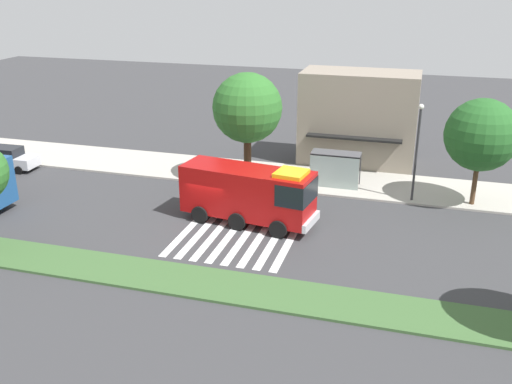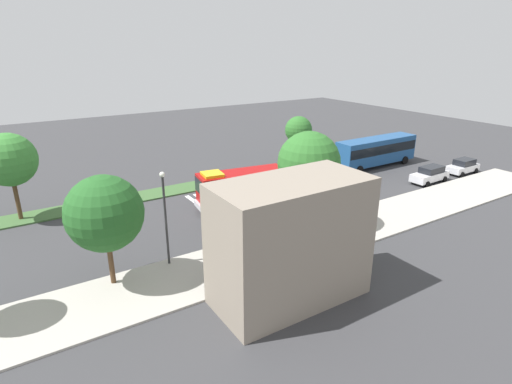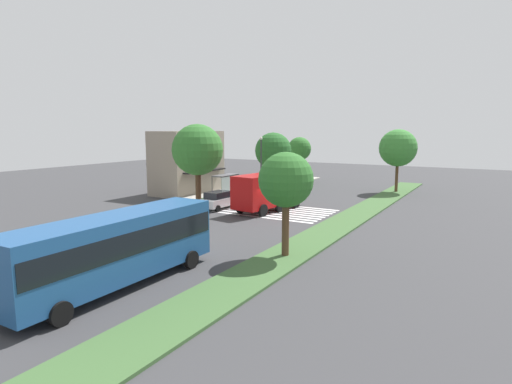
{
  "view_description": "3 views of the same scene",
  "coord_description": "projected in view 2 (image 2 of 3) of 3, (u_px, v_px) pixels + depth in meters",
  "views": [
    {
      "loc": [
        12.16,
        -31.12,
        14.72
      ],
      "look_at": [
        2.53,
        1.86,
        1.46
      ],
      "focal_mm": 40.38,
      "sensor_mm": 36.0,
      "label": 1
    },
    {
      "loc": [
        20.63,
        31.22,
        14.45
      ],
      "look_at": [
        1.41,
        1.03,
        1.58
      ],
      "focal_mm": 28.98,
      "sensor_mm": 36.0,
      "label": 2
    },
    {
      "loc": [
        -32.33,
        -18.47,
        7.61
      ],
      "look_at": [
        2.62,
        1.87,
        1.62
      ],
      "focal_mm": 29.71,
      "sensor_mm": 36.0,
      "label": 3
    }
  ],
  "objects": [
    {
      "name": "ground_plane",
      "position": [
        263.0,
        202.0,
        40.1
      ],
      "size": [
        120.0,
        120.0,
        0.0
      ],
      "primitive_type": "plane",
      "color": "#38383A"
    },
    {
      "name": "sidewalk",
      "position": [
        325.0,
        235.0,
        32.9
      ],
      "size": [
        60.0,
        5.85,
        0.14
      ],
      "primitive_type": "cube",
      "color": "#ADA89E",
      "rests_on": "ground_plane"
    },
    {
      "name": "median_strip",
      "position": [
        225.0,
        180.0,
        46.11
      ],
      "size": [
        60.0,
        3.0,
        0.14
      ],
      "primitive_type": "cube",
      "color": "#3D6033",
      "rests_on": "ground_plane"
    },
    {
      "name": "crosswalk",
      "position": [
        241.0,
        207.0,
        38.87
      ],
      "size": [
        6.75,
        10.99,
        0.01
      ],
      "color": "silver",
      "rests_on": "ground_plane"
    },
    {
      "name": "fire_truck",
      "position": [
        239.0,
        187.0,
        37.8
      ],
      "size": [
        8.67,
        3.77,
        3.78
      ],
      "rotation": [
        0.0,
        0.0,
        -0.14
      ],
      "color": "#A50C0C",
      "rests_on": "ground_plane"
    },
    {
      "name": "parked_car_west",
      "position": [
        463.0,
        166.0,
        48.57
      ],
      "size": [
        4.27,
        2.04,
        1.73
      ],
      "rotation": [
        0.0,
        0.0,
        0.01
      ],
      "color": "silver",
      "rests_on": "ground_plane"
    },
    {
      "name": "parked_car_mid",
      "position": [
        430.0,
        174.0,
        45.43
      ],
      "size": [
        4.84,
        2.1,
        1.8
      ],
      "rotation": [
        0.0,
        0.0,
        0.03
      ],
      "color": "silver",
      "rests_on": "ground_plane"
    },
    {
      "name": "parked_car_east",
      "position": [
        287.0,
        211.0,
        35.55
      ],
      "size": [
        4.32,
        2.19,
        1.7
      ],
      "rotation": [
        0.0,
        0.0,
        -0.05
      ],
      "color": "silver",
      "rests_on": "ground_plane"
    },
    {
      "name": "transit_bus",
      "position": [
        376.0,
        150.0,
        50.99
      ],
      "size": [
        11.47,
        2.86,
        3.56
      ],
      "rotation": [
        0.0,
        0.0,
        3.14
      ],
      "color": "navy",
      "rests_on": "ground_plane"
    },
    {
      "name": "bus_stop_shelter",
      "position": [
        245.0,
        228.0,
        29.88
      ],
      "size": [
        3.5,
        1.4,
        2.46
      ],
      "color": "#4C4C51",
      "rests_on": "sidewalk"
    },
    {
      "name": "bench_near_shelter",
      "position": [
        289.0,
        231.0,
        32.37
      ],
      "size": [
        1.6,
        0.5,
        0.9
      ],
      "color": "#2D472D",
      "rests_on": "sidewalk"
    },
    {
      "name": "bench_west_of_shelter",
      "position": [
        332.0,
        219.0,
        34.63
      ],
      "size": [
        1.6,
        0.5,
        0.9
      ],
      "color": "black",
      "rests_on": "sidewalk"
    },
    {
      "name": "street_lamp",
      "position": [
        165.0,
        211.0,
        27.27
      ],
      "size": [
        0.36,
        0.36,
        6.61
      ],
      "color": "#2D2D30",
      "rests_on": "sidewalk"
    },
    {
      "name": "storefront_building",
      "position": [
        291.0,
        242.0,
        23.8
      ],
      "size": [
        9.06,
        5.33,
        7.41
      ],
      "color": "gray",
      "rests_on": "ground_plane"
    },
    {
      "name": "sidewalk_tree_far_west",
      "position": [
        309.0,
        163.0,
        32.37
      ],
      "size": [
        4.96,
        4.96,
        8.01
      ],
      "color": "#47301E",
      "rests_on": "sidewalk"
    },
    {
      "name": "sidewalk_tree_center",
      "position": [
        105.0,
        213.0,
        24.7
      ],
      "size": [
        4.69,
        4.69,
        7.1
      ],
      "color": "#513823",
      "rests_on": "sidewalk"
    },
    {
      "name": "median_tree_far_west",
      "position": [
        299.0,
        130.0,
        49.7
      ],
      "size": [
        3.27,
        3.27,
        6.19
      ],
      "color": "#513823",
      "rests_on": "median_strip"
    },
    {
      "name": "median_tree_west",
      "position": [
        9.0,
        160.0,
        34.12
      ],
      "size": [
        4.46,
        4.46,
        7.51
      ],
      "color": "#513823",
      "rests_on": "median_strip"
    }
  ]
}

